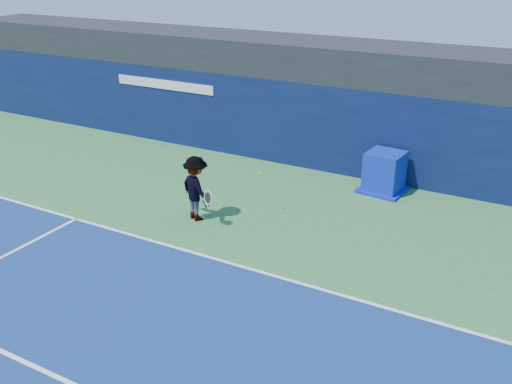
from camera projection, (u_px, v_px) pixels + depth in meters
ground at (147, 326)px, 11.73m from camera, size 80.00×80.00×0.00m
baseline at (224, 261)px, 14.14m from camera, size 24.00×0.10×0.01m
stadium_band at (352, 61)px, 19.58m from camera, size 36.00×3.00×1.20m
back_wall_assembly at (338, 128)px, 19.60m from camera, size 36.00×1.03×3.00m
equipment_cart at (384, 174)px, 18.08m from camera, size 1.48×1.48×1.30m
tennis_player at (196, 188)px, 16.04m from camera, size 1.46×1.13×1.88m
tennis_ball at (260, 173)px, 16.17m from camera, size 0.07×0.07×0.07m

